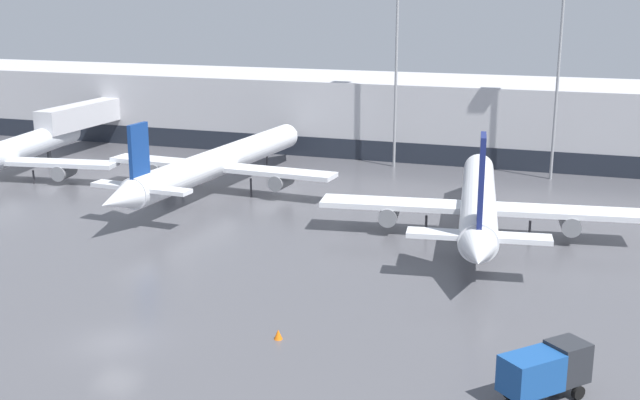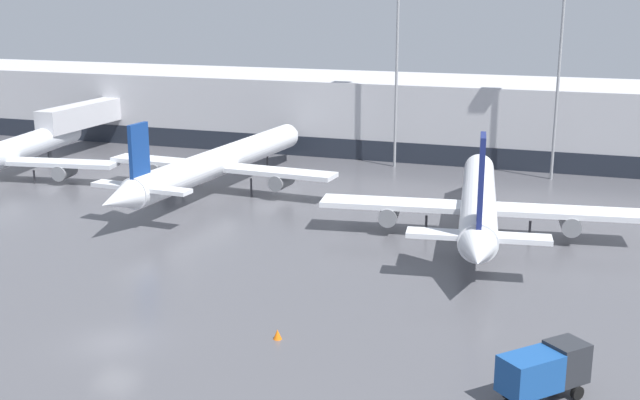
# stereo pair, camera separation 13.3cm
# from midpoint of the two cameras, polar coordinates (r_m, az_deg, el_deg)

# --- Properties ---
(ground_plane) EXTENTS (320.00, 320.00, 0.00)m
(ground_plane) POSITION_cam_midpoint_polar(r_m,az_deg,el_deg) (47.59, -14.47, -9.81)
(ground_plane) COLOR #4C4C51
(terminal_building) EXTENTS (160.00, 29.91, 9.00)m
(terminal_building) POSITION_cam_midpoint_polar(r_m,az_deg,el_deg) (101.92, 4.73, 6.15)
(terminal_building) COLOR #B2B2B7
(terminal_building) RESTS_ON ground_plane
(parked_jet_2) EXTENTS (25.81, 31.73, 10.19)m
(parked_jet_2) POSITION_cam_midpoint_polar(r_m,az_deg,el_deg) (65.66, 11.15, -0.18)
(parked_jet_2) COLOR silver
(parked_jet_2) RESTS_ON ground_plane
(parked_jet_3) EXTENTS (24.39, 37.49, 8.81)m
(parked_jet_3) POSITION_cam_midpoint_polar(r_m,az_deg,el_deg) (79.87, -7.24, 2.70)
(parked_jet_3) COLOR silver
(parked_jet_3) RESTS_ON ground_plane
(parked_jet_4) EXTENTS (25.71, 37.03, 8.42)m
(parked_jet_4) POSITION_cam_midpoint_polar(r_m,az_deg,el_deg) (90.71, -21.87, 2.91)
(parked_jet_4) COLOR silver
(parked_jet_4) RESTS_ON ground_plane
(service_truck_0) EXTENTS (4.42, 4.61, 2.70)m
(service_truck_0) POSITION_cam_midpoint_polar(r_m,az_deg,el_deg) (41.02, 15.64, -11.50)
(service_truck_0) COLOR #19478C
(service_truck_0) RESTS_ON ground_plane
(traffic_cone_2) EXTENTS (0.50, 0.50, 0.59)m
(traffic_cone_2) POSITION_cam_midpoint_polar(r_m,az_deg,el_deg) (46.53, -3.07, -9.52)
(traffic_cone_2) COLOR orange
(traffic_cone_2) RESTS_ON ground_plane
(apron_light_mast_2) EXTENTS (1.80, 1.80, 22.05)m
(apron_light_mast_2) POSITION_cam_midpoint_polar(r_m,az_deg,el_deg) (90.10, 5.48, 13.01)
(apron_light_mast_2) COLOR gray
(apron_light_mast_2) RESTS_ON ground_plane
(apron_light_mast_3) EXTENTS (1.80, 1.80, 21.59)m
(apron_light_mast_3) POSITION_cam_midpoint_polar(r_m,az_deg,el_deg) (86.93, 16.80, 12.22)
(apron_light_mast_3) COLOR gray
(apron_light_mast_3) RESTS_ON ground_plane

